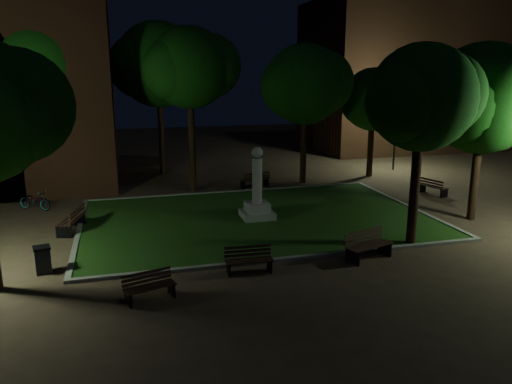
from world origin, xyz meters
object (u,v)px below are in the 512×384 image
bench_near_left (249,261)px  bicycle (35,200)px  bench_west_near (149,287)px  bench_right_side (432,187)px  bench_near_right (368,246)px  monument (257,199)px  bench_far_side (255,180)px  trash_bin (43,259)px  bench_left_side (72,221)px

bench_near_left → bicycle: (-7.99, 10.03, 0.06)m
bench_west_near → bench_right_side: (15.40, 8.80, 0.04)m
bench_near_right → bench_near_left: bearing=162.5°
monument → bench_west_near: monument is taller
monument → bicycle: bearing=156.5°
bench_far_side → trash_bin: size_ratio=1.91×
bench_right_side → bicycle: 20.23m
bench_near_left → bench_far_side: bearing=76.5°
bench_near_right → bench_far_side: 11.67m
trash_bin → bench_near_left: bearing=-14.9°
bench_right_side → bicycle: bicycle is taller
bench_west_near → trash_bin: (-3.26, 2.93, 0.07)m
monument → bench_right_side: (10.24, 1.86, -0.54)m
bench_west_near → bicycle: bearing=96.2°
bench_right_side → trash_bin: bearing=90.4°
bench_right_side → bench_near_left: bearing=105.1°
bench_near_right → bench_right_side: (7.73, 7.51, -0.05)m
bench_near_right → trash_bin: bench_near_right is taller
bench_far_side → trash_bin: bearing=35.0°
bench_near_right → bench_far_side: size_ratio=1.12×
bench_right_side → bicycle: size_ratio=0.97×
bench_right_side → bench_west_near: bearing=102.7°
monument → bench_far_side: monument is taller
bicycle → bench_left_side: bearing=-120.6°
bench_near_right → bench_west_near: bench_near_right is taller
bench_near_left → bicycle: size_ratio=0.90×
monument → bench_near_left: (-1.86, -5.75, -0.55)m
bench_left_side → bench_near_left: bearing=59.4°
bench_near_right → bench_left_side: 11.93m
trash_bin → bicycle: bearing=99.8°
bench_left_side → bench_right_side: (18.08, 1.58, -0.05)m
bicycle → bench_right_side: bearing=-64.2°
bench_west_near → bench_right_side: bearing=13.3°
bench_west_near → monument: bearing=36.9°
bench_near_right → trash_bin: size_ratio=2.13×
bench_near_left → bench_left_side: bearing=137.3°
monument → trash_bin: monument is taller
bench_near_right → monument: bearing=95.1°
bench_far_side → bicycle: bearing=-1.7°
bench_near_left → bench_far_side: bench_far_side is taller
bench_near_left → bench_west_near: bearing=-157.6°
bench_near_left → trash_bin: 6.79m
bench_left_side → trash_bin: (-0.59, -4.29, -0.01)m
bench_near_left → bench_far_side: (3.38, 11.72, 0.02)m
bench_right_side → bench_far_side: 9.65m
bench_far_side → bicycle: 11.49m
bench_far_side → trash_bin: bench_far_side is taller
bench_near_right → bench_far_side: (-1.00, 11.62, -0.04)m
bench_far_side → bench_west_near: bearing=52.5°
monument → trash_bin: 9.34m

